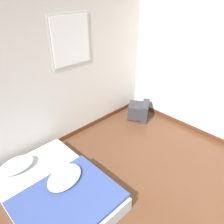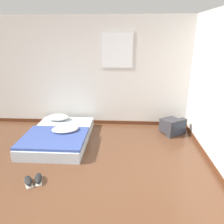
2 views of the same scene
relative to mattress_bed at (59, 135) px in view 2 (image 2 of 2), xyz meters
The scene contains 5 objects.
ground_plane 1.90m from the mattress_bed, 78.34° to the right, with size 20.00×20.00×0.00m, color brown.
wall_back 1.62m from the mattress_bed, 69.91° to the left, with size 7.49×0.08×2.60m.
mattress_bed is the anchor object (origin of this frame).
crt_tv 2.56m from the mattress_bed, 12.21° to the left, with size 0.60×0.60×0.38m.
sneaker_pair 1.42m from the mattress_bed, 89.59° to the right, with size 0.34×0.35×0.10m.
Camera 2 is at (1.01, -2.31, 2.15)m, focal length 35.00 mm.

